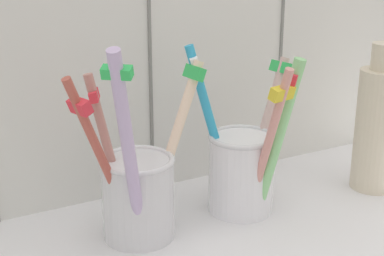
{
  "coord_description": "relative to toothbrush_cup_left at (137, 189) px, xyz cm",
  "views": [
    {
      "loc": [
        -23.56,
        -40.9,
        28.07
      ],
      "look_at": [
        0.0,
        2.28,
        11.3
      ],
      "focal_mm": 54.72,
      "sensor_mm": 36.0,
      "label": 1
    }
  ],
  "objects": [
    {
      "name": "counter_slab",
      "position": [
        5.53,
        -2.05,
        -5.68
      ],
      "size": [
        64.0,
        22.0,
        2.0
      ],
      "primitive_type": "cube",
      "color": "silver",
      "rests_on": "ground"
    },
    {
      "name": "toothbrush_cup_left",
      "position": [
        0.0,
        0.0,
        0.0
      ],
      "size": [
        13.64,
        10.12,
        18.46
      ],
      "color": "silver",
      "rests_on": "counter_slab"
    },
    {
      "name": "ceramic_vase",
      "position": [
        26.22,
        -1.89,
        2.25
      ],
      "size": [
        4.73,
        4.73,
        15.44
      ],
      "color": "beige",
      "rests_on": "counter_slab"
    },
    {
      "name": "toothbrush_cup_right",
      "position": [
        11.03,
        -0.01,
        0.05
      ],
      "size": [
        11.19,
        9.44,
        16.4
      ],
      "color": "white",
      "rests_on": "counter_slab"
    }
  ]
}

